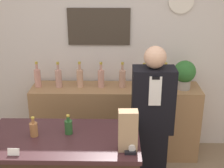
{
  "coord_description": "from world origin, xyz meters",
  "views": [
    {
      "loc": [
        0.08,
        -1.8,
        2.32
      ],
      "look_at": [
        0.03,
        1.11,
        1.2
      ],
      "focal_mm": 50.0,
      "sensor_mm": 36.0,
      "label": 1
    }
  ],
  "objects_px": {
    "potted_plant": "(185,73)",
    "tape_dispenser": "(131,151)",
    "shopkeeper": "(152,125)",
    "paper_bag": "(128,131)"
  },
  "relations": [
    {
      "from": "potted_plant",
      "to": "tape_dispenser",
      "type": "xyz_separation_m",
      "value": [
        -0.68,
        -1.42,
        -0.15
      ]
    },
    {
      "from": "paper_bag",
      "to": "tape_dispenser",
      "type": "bearing_deg",
      "value": -65.28
    },
    {
      "from": "potted_plant",
      "to": "shopkeeper",
      "type": "bearing_deg",
      "value": -122.71
    },
    {
      "from": "shopkeeper",
      "to": "tape_dispenser",
      "type": "bearing_deg",
      "value": -108.42
    },
    {
      "from": "shopkeeper",
      "to": "tape_dispenser",
      "type": "xyz_separation_m",
      "value": [
        -0.24,
        -0.73,
        0.17
      ]
    },
    {
      "from": "potted_plant",
      "to": "paper_bag",
      "type": "relative_size",
      "value": 1.04
    },
    {
      "from": "shopkeeper",
      "to": "paper_bag",
      "type": "relative_size",
      "value": 4.82
    },
    {
      "from": "shopkeeper",
      "to": "potted_plant",
      "type": "height_order",
      "value": "shopkeeper"
    },
    {
      "from": "shopkeeper",
      "to": "tape_dispenser",
      "type": "relative_size",
      "value": 17.99
    },
    {
      "from": "potted_plant",
      "to": "paper_bag",
      "type": "xyz_separation_m",
      "value": [
        -0.71,
        -1.36,
        -0.0
      ]
    }
  ]
}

